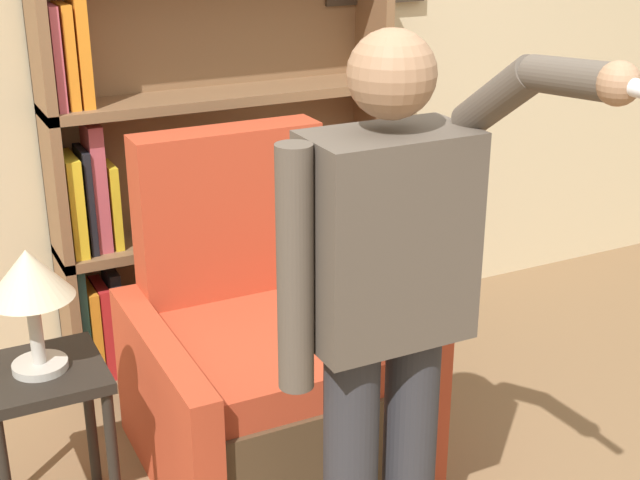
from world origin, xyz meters
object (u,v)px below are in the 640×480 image
object	(u,v)px
person_standing	(387,307)
side_table	(45,403)
bookcase	(196,173)
table_lamp	(29,282)
armchair	(264,365)

from	to	relation	value
person_standing	side_table	bearing A→B (deg)	135.73
bookcase	table_lamp	distance (m)	1.19
armchair	side_table	distance (m)	0.78
armchair	person_standing	distance (m)	1.01
person_standing	side_table	world-z (taller)	person_standing
bookcase	armchair	distance (m)	0.93
side_table	table_lamp	bearing A→B (deg)	0.00
bookcase	side_table	size ratio (longest dim) A/B	3.05
bookcase	armchair	bearing A→B (deg)	-93.17
bookcase	side_table	world-z (taller)	bookcase
armchair	side_table	bearing A→B (deg)	-174.34
armchair	person_standing	bearing A→B (deg)	-89.91
person_standing	bookcase	bearing A→B (deg)	88.50
table_lamp	armchair	bearing A→B (deg)	5.66
bookcase	person_standing	distance (m)	1.62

